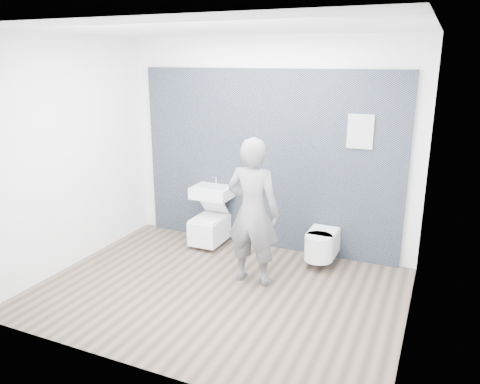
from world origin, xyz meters
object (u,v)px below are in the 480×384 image
at_px(washbasin, 212,192).
at_px(visitor, 253,212).
at_px(toilet_rounded, 321,244).
at_px(toilet_square, 210,228).

height_order(washbasin, visitor, visitor).
relative_size(washbasin, toilet_rounded, 0.88).
bearing_deg(toilet_rounded, visitor, -129.16).
xyz_separation_m(washbasin, visitor, (0.97, -0.86, 0.11)).
bearing_deg(visitor, toilet_square, -38.12).
bearing_deg(toilet_rounded, toilet_square, 179.29).
bearing_deg(visitor, toilet_rounded, -128.57).
distance_m(toilet_square, visitor, 1.38).
relative_size(toilet_rounded, visitor, 0.35).
distance_m(toilet_rounded, visitor, 1.13).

